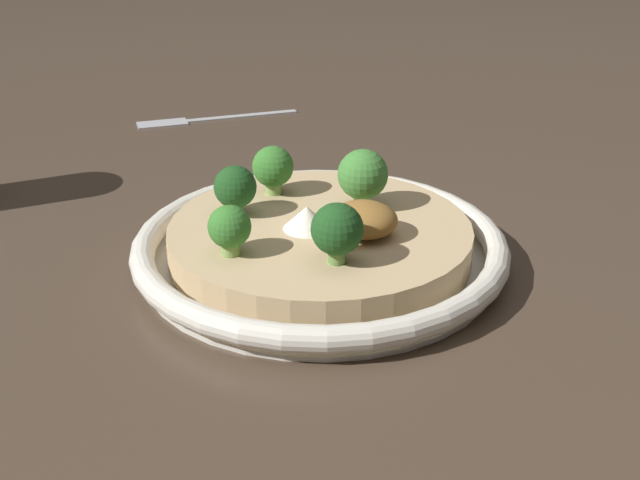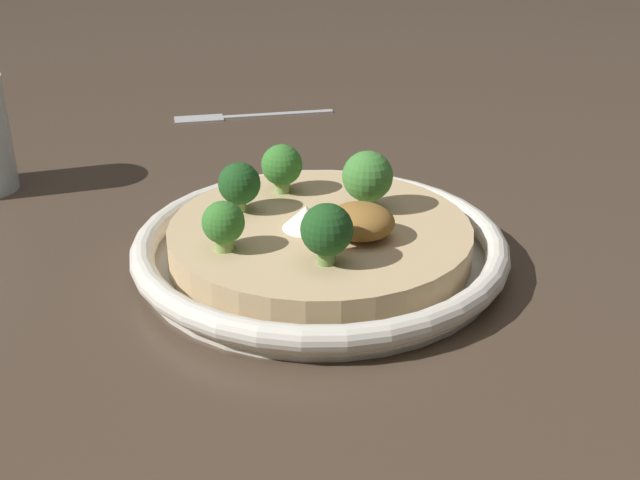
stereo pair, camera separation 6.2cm
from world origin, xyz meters
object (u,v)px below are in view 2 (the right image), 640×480
broccoli_back_left (282,166)px  broccoli_front (327,231)px  broccoli_back_right (368,177)px  risotto_bowl (320,245)px  fork_utensil (237,116)px  broccoli_left (239,184)px  broccoli_front_left (223,224)px

broccoli_back_left → broccoli_front: broccoli_front is taller
broccoli_back_right → risotto_bowl: bearing=-125.3°
risotto_bowl → broccoli_back_left: broccoli_back_left is taller
broccoli_back_left → fork_utensil: size_ratio=0.23×
broccoli_left → broccoli_front: bearing=-37.2°
broccoli_front → broccoli_left: 0.11m
broccoli_front → fork_utensil: (-0.22, 0.41, -0.06)m
broccoli_front_left → broccoli_left: size_ratio=0.92×
broccoli_front_left → broccoli_back_left: (0.01, 0.12, 0.00)m
fork_utensil → broccoli_left: bearing=84.3°
broccoli_back_left → broccoli_left: bearing=-112.4°
fork_utensil → broccoli_back_right: bearing=99.5°
broccoli_front_left → broccoli_front: size_ratio=0.84×
risotto_bowl → broccoli_left: 0.08m
risotto_bowl → broccoli_front_left: size_ratio=7.86×
broccoli_back_left → broccoli_front_left: bearing=-92.8°
fork_utensil → broccoli_front: bearing=91.5°
broccoli_front_left → broccoli_back_left: broccoli_back_left is taller
risotto_bowl → broccoli_front: bearing=-70.0°
risotto_bowl → broccoli_back_left: size_ratio=7.05×
broccoli_front_left → broccoli_left: bearing=101.5°
risotto_bowl → broccoli_front: size_ratio=6.61×
broccoli_front_left → broccoli_left: 0.07m
broccoli_front_left → broccoli_front: 0.08m
risotto_bowl → broccoli_left: broccoli_left is taller
broccoli_front → broccoli_left: size_ratio=1.09×
risotto_bowl → broccoli_left: bearing=172.9°
broccoli_back_right → fork_utensil: size_ratio=0.27×
risotto_bowl → broccoli_back_right: bearing=54.7°
broccoli_front → broccoli_back_left: bearing=121.4°
broccoli_left → fork_utensil: broccoli_left is taller
broccoli_front_left → fork_utensil: 0.43m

